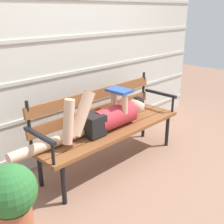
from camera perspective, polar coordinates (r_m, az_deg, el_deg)
The scene contains 5 objects.
ground_plane at distance 3.18m, azimuth 0.84°, elevation -10.76°, with size 12.00×12.00×0.00m, color #936B56.
house_siding at distance 3.23m, azimuth -7.41°, elevation 11.70°, with size 4.61×0.08×2.33m.
park_bench at distance 3.05m, azimuth -0.96°, elevation -2.05°, with size 1.82×0.51×0.88m.
reclining_person at distance 2.89m, azimuth -1.47°, elevation -1.11°, with size 1.66×0.26×0.52m.
potted_plant at distance 2.19m, azimuth -19.86°, elevation -16.68°, with size 0.38×0.38×0.64m.
Camera 1 is at (-1.98, -1.87, 1.64)m, focal length 44.55 mm.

